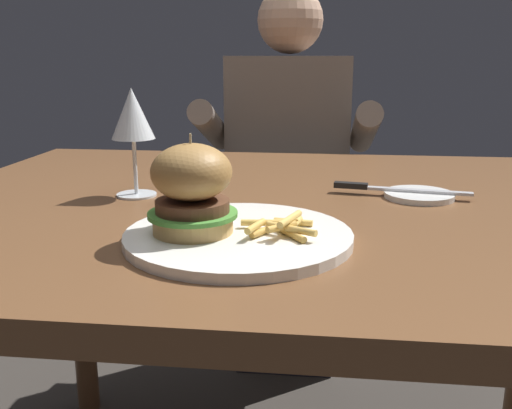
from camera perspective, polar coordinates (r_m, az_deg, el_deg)
dining_table at (r=1.01m, az=2.87°, el=-4.07°), size 1.29×0.98×0.74m
main_plate at (r=0.76m, az=-1.76°, el=-3.22°), size 0.30×0.30×0.01m
burger_sandwich at (r=0.75m, az=-6.43°, el=1.59°), size 0.12×0.12×0.13m
fries_pile at (r=0.75m, az=2.51°, el=-2.15°), size 0.10×0.09×0.03m
wine_glass at (r=1.01m, az=-12.19°, el=8.56°), size 0.07×0.07×0.19m
bread_plate at (r=1.03m, az=15.99°, el=0.91°), size 0.12×0.12×0.01m
table_knife at (r=1.03m, az=13.16°, el=1.57°), size 0.24×0.05×0.01m
diner_person at (r=1.77m, az=3.18°, el=0.98°), size 0.51×0.36×1.18m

